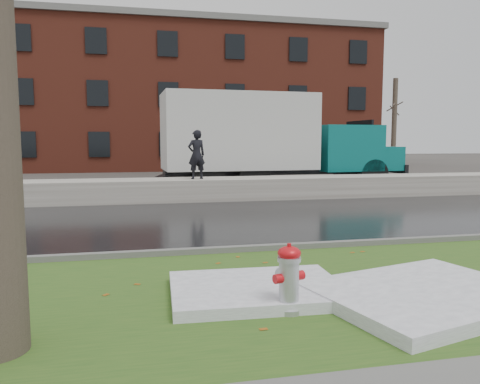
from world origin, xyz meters
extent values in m
plane|color=#47423D|center=(0.00, 0.00, 0.00)|extent=(120.00, 120.00, 0.00)
cube|color=#2B511B|center=(0.00, -1.25, 0.02)|extent=(60.00, 4.50, 0.04)
cube|color=black|center=(0.00, 4.50, 0.01)|extent=(60.00, 7.00, 0.03)
cube|color=slate|center=(0.00, 13.00, 0.01)|extent=(60.00, 9.00, 0.03)
cube|color=slate|center=(0.00, 1.00, 0.07)|extent=(60.00, 0.15, 0.14)
cube|color=beige|center=(0.00, 8.70, 0.38)|extent=(60.00, 1.60, 0.75)
cube|color=maroon|center=(2.00, 30.00, 5.00)|extent=(26.00, 12.00, 10.00)
cylinder|color=brown|center=(-6.00, 26.00, 3.25)|extent=(0.36, 0.36, 6.50)
cylinder|color=brown|center=(-6.00, 26.00, 4.20)|extent=(0.84, 1.62, 0.73)
cylinder|color=brown|center=(-6.00, 26.00, 5.10)|extent=(1.08, 1.26, 0.66)
cylinder|color=brown|center=(-6.00, 26.00, 3.60)|extent=(1.40, 0.61, 0.63)
cylinder|color=brown|center=(16.00, 24.00, 3.25)|extent=(0.36, 0.36, 6.50)
cylinder|color=brown|center=(16.00, 24.00, 4.20)|extent=(0.84, 1.62, 0.73)
cylinder|color=brown|center=(16.00, 24.00, 5.10)|extent=(1.08, 1.26, 0.66)
cylinder|color=brown|center=(16.00, 24.00, 3.60)|extent=(1.40, 0.61, 0.63)
cylinder|color=#AFB1B8|center=(-0.50, -2.05, 0.39)|extent=(0.29, 0.29, 0.70)
ellipsoid|color=red|center=(-0.50, -2.05, 0.74)|extent=(0.33, 0.33, 0.16)
cylinder|color=red|center=(-0.50, -2.05, 0.83)|extent=(0.06, 0.06, 0.05)
cylinder|color=red|center=(-0.64, -2.09, 0.46)|extent=(0.13, 0.13, 0.11)
cylinder|color=red|center=(-0.36, -2.01, 0.46)|extent=(0.13, 0.13, 0.11)
cylinder|color=#AFB1B8|center=(-0.54, -1.91, 0.46)|extent=(0.16, 0.14, 0.14)
cube|color=black|center=(3.37, 12.09, 0.74)|extent=(9.18, 1.49, 0.25)
cube|color=beige|center=(1.89, 12.03, 2.40)|extent=(6.27, 3.09, 3.08)
cube|color=#0B6665|center=(6.63, 12.21, 1.71)|extent=(2.73, 2.84, 1.94)
cube|color=#0B6665|center=(8.28, 12.28, 1.26)|extent=(1.47, 2.56, 1.03)
cube|color=black|center=(7.43, 12.24, 2.40)|extent=(0.18, 2.29, 1.03)
cube|color=black|center=(-1.88, 11.89, 0.37)|extent=(2.01, 1.44, 0.77)
cylinder|color=black|center=(7.53, 11.05, 0.63)|extent=(1.27, 0.39, 1.26)
cylinder|color=black|center=(7.44, 13.44, 0.63)|extent=(1.27, 0.39, 1.26)
cylinder|color=black|center=(2.28, 10.85, 0.63)|extent=(1.27, 0.39, 1.26)
cylinder|color=black|center=(2.19, 13.24, 0.63)|extent=(1.27, 0.39, 1.26)
cylinder|color=black|center=(0.45, 10.78, 0.63)|extent=(1.27, 0.39, 1.26)
cylinder|color=black|center=(0.36, 13.17, 0.63)|extent=(1.27, 0.39, 1.26)
imported|color=black|center=(-0.28, 8.52, 1.57)|extent=(0.67, 0.51, 1.63)
cube|color=white|center=(1.28, -2.05, 0.12)|extent=(3.02, 2.59, 0.16)
cube|color=white|center=(-0.71, -1.38, 0.11)|extent=(2.26, 1.69, 0.14)
camera|label=1|loc=(-2.16, -7.07, 2.02)|focal=35.00mm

